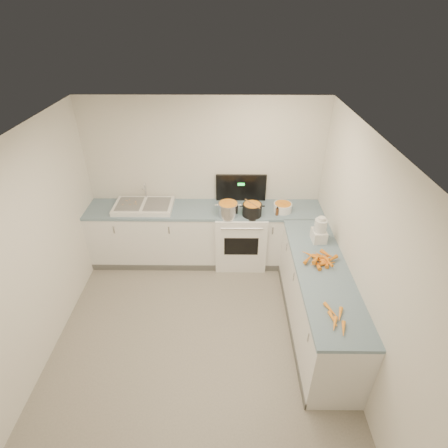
{
  "coord_description": "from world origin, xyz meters",
  "views": [
    {
      "loc": [
        0.34,
        -2.8,
        3.54
      ],
      "look_at": [
        0.3,
        1.1,
        1.05
      ],
      "focal_mm": 28.0,
      "sensor_mm": 36.0,
      "label": 1
    }
  ],
  "objects_px": {
    "stove": "(240,235)",
    "steel_pot": "(228,210)",
    "extract_bottle": "(277,212)",
    "food_processor": "(320,231)",
    "black_pot": "(252,210)",
    "spice_jar": "(285,212)",
    "mixing_bowl": "(283,207)",
    "sink": "(144,206)"
  },
  "relations": [
    {
      "from": "black_pot",
      "to": "extract_bottle",
      "type": "distance_m",
      "value": 0.36
    },
    {
      "from": "stove",
      "to": "mixing_bowl",
      "type": "distance_m",
      "value": 0.8
    },
    {
      "from": "sink",
      "to": "food_processor",
      "type": "xyz_separation_m",
      "value": [
        2.42,
        -0.81,
        0.11
      ]
    },
    {
      "from": "black_pot",
      "to": "spice_jar",
      "type": "relative_size",
      "value": 3.57
    },
    {
      "from": "stove",
      "to": "extract_bottle",
      "type": "xyz_separation_m",
      "value": [
        0.51,
        -0.16,
        0.52
      ]
    },
    {
      "from": "stove",
      "to": "sink",
      "type": "height_order",
      "value": "stove"
    },
    {
      "from": "stove",
      "to": "mixing_bowl",
      "type": "relative_size",
      "value": 5.09
    },
    {
      "from": "stove",
      "to": "black_pot",
      "type": "xyz_separation_m",
      "value": [
        0.15,
        -0.17,
        0.54
      ]
    },
    {
      "from": "spice_jar",
      "to": "black_pot",
      "type": "bearing_deg",
      "value": -177.45
    },
    {
      "from": "black_pot",
      "to": "extract_bottle",
      "type": "height_order",
      "value": "black_pot"
    },
    {
      "from": "spice_jar",
      "to": "stove",
      "type": "bearing_deg",
      "value": 166.79
    },
    {
      "from": "steel_pot",
      "to": "spice_jar",
      "type": "distance_m",
      "value": 0.82
    },
    {
      "from": "stove",
      "to": "steel_pot",
      "type": "xyz_separation_m",
      "value": [
        -0.2,
        -0.17,
        0.55
      ]
    },
    {
      "from": "black_pot",
      "to": "food_processor",
      "type": "xyz_separation_m",
      "value": [
        0.82,
        -0.63,
        0.07
      ]
    },
    {
      "from": "mixing_bowl",
      "to": "spice_jar",
      "type": "height_order",
      "value": "mixing_bowl"
    },
    {
      "from": "steel_pot",
      "to": "spice_jar",
      "type": "relative_size",
      "value": 3.76
    },
    {
      "from": "extract_bottle",
      "to": "spice_jar",
      "type": "xyz_separation_m",
      "value": [
        0.11,
        0.02,
        -0.02
      ]
    },
    {
      "from": "stove",
      "to": "food_processor",
      "type": "distance_m",
      "value": 1.39
    },
    {
      "from": "black_pot",
      "to": "extract_bottle",
      "type": "bearing_deg",
      "value": 0.52
    },
    {
      "from": "spice_jar",
      "to": "food_processor",
      "type": "relative_size",
      "value": 0.22
    },
    {
      "from": "black_pot",
      "to": "mixing_bowl",
      "type": "height_order",
      "value": "black_pot"
    },
    {
      "from": "black_pot",
      "to": "extract_bottle",
      "type": "xyz_separation_m",
      "value": [
        0.36,
        0.0,
        -0.02
      ]
    },
    {
      "from": "mixing_bowl",
      "to": "food_processor",
      "type": "xyz_separation_m",
      "value": [
        0.36,
        -0.74,
        0.09
      ]
    },
    {
      "from": "steel_pot",
      "to": "spice_jar",
      "type": "xyz_separation_m",
      "value": [
        0.82,
        0.02,
        -0.05
      ]
    },
    {
      "from": "black_pot",
      "to": "spice_jar",
      "type": "xyz_separation_m",
      "value": [
        0.47,
        0.02,
        -0.04
      ]
    },
    {
      "from": "extract_bottle",
      "to": "spice_jar",
      "type": "height_order",
      "value": "extract_bottle"
    },
    {
      "from": "extract_bottle",
      "to": "spice_jar",
      "type": "bearing_deg",
      "value": 9.06
    },
    {
      "from": "sink",
      "to": "extract_bottle",
      "type": "height_order",
      "value": "sink"
    },
    {
      "from": "sink",
      "to": "steel_pot",
      "type": "distance_m",
      "value": 1.27
    },
    {
      "from": "stove",
      "to": "steel_pot",
      "type": "distance_m",
      "value": 0.61
    },
    {
      "from": "mixing_bowl",
      "to": "steel_pot",
      "type": "bearing_deg",
      "value": -171.42
    },
    {
      "from": "steel_pot",
      "to": "mixing_bowl",
      "type": "relative_size",
      "value": 1.09
    },
    {
      "from": "extract_bottle",
      "to": "food_processor",
      "type": "height_order",
      "value": "food_processor"
    },
    {
      "from": "stove",
      "to": "steel_pot",
      "type": "relative_size",
      "value": 4.67
    },
    {
      "from": "mixing_bowl",
      "to": "spice_jar",
      "type": "relative_size",
      "value": 3.45
    },
    {
      "from": "extract_bottle",
      "to": "spice_jar",
      "type": "relative_size",
      "value": 1.41
    },
    {
      "from": "spice_jar",
      "to": "food_processor",
      "type": "bearing_deg",
      "value": -61.93
    },
    {
      "from": "stove",
      "to": "sink",
      "type": "relative_size",
      "value": 1.58
    },
    {
      "from": "sink",
      "to": "extract_bottle",
      "type": "bearing_deg",
      "value": -5.22
    },
    {
      "from": "steel_pot",
      "to": "extract_bottle",
      "type": "height_order",
      "value": "steel_pot"
    },
    {
      "from": "steel_pot",
      "to": "black_pot",
      "type": "relative_size",
      "value": 1.05
    },
    {
      "from": "steel_pot",
      "to": "extract_bottle",
      "type": "xyz_separation_m",
      "value": [
        0.7,
        0.01,
        -0.03
      ]
    }
  ]
}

